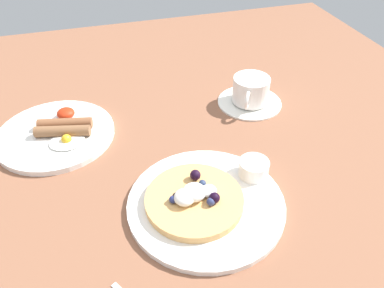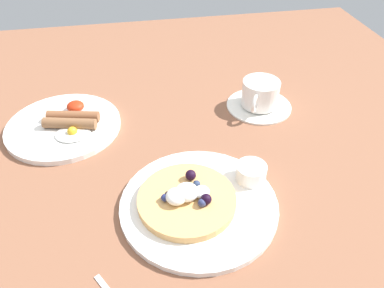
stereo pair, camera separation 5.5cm
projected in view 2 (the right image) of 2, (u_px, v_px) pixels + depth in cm
name	position (u px, v px, depth cm)	size (l,w,h in cm)	color
ground_plane	(150.00, 174.00, 71.48)	(153.00, 146.47, 3.00)	brown
pancake_plate	(199.00, 205.00, 62.92)	(26.40, 26.40, 1.08)	white
pancake_with_berries	(187.00, 198.00, 61.83)	(16.37, 16.37, 3.76)	#E5A861
syrup_ramekin	(251.00, 172.00, 65.95)	(5.38, 5.38, 3.01)	white
breakfast_plate	(64.00, 126.00, 79.82)	(23.90, 23.90, 1.20)	white
fried_breakfast	(72.00, 120.00, 78.91)	(11.74, 13.83, 2.46)	brown
coffee_saucer	(259.00, 105.00, 86.40)	(14.75, 14.75, 0.80)	white
coffee_cup	(260.00, 93.00, 84.13)	(8.32, 10.44, 5.79)	white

